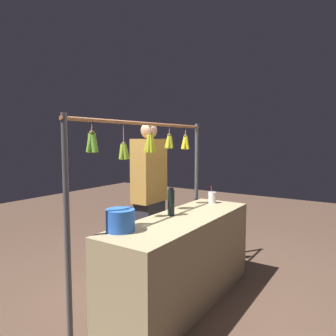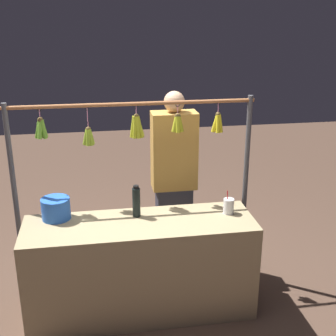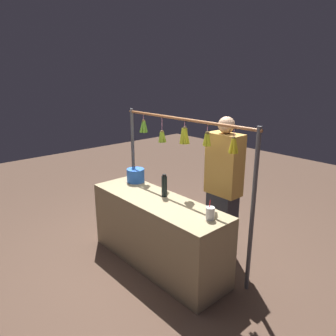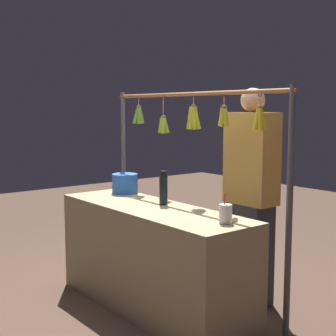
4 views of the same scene
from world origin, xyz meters
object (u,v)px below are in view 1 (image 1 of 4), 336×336
object	(u,v)px
water_bottle	(171,202)
drink_cup	(212,197)
vendor_person	(149,199)
blue_bucket	(120,220)

from	to	relation	value
water_bottle	drink_cup	size ratio (longest dim) A/B	1.34
water_bottle	vendor_person	size ratio (longest dim) A/B	0.15
water_bottle	vendor_person	distance (m)	0.70
water_bottle	blue_bucket	distance (m)	0.65
water_bottle	vendor_person	bearing A→B (deg)	-125.95
blue_bucket	vendor_person	xyz separation A→B (m)	(-1.05, -0.50, -0.05)
drink_cup	water_bottle	bearing A→B (deg)	-5.10
blue_bucket	vendor_person	size ratio (longest dim) A/B	0.13
blue_bucket	drink_cup	xyz separation A→B (m)	(-1.40, 0.13, -0.02)
vendor_person	drink_cup	bearing A→B (deg)	118.76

